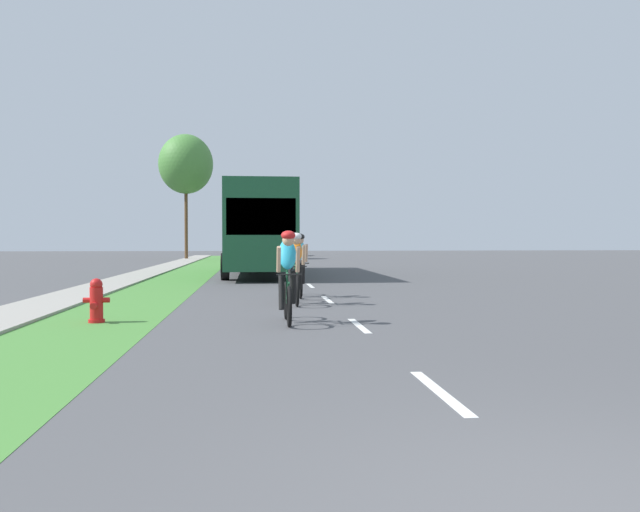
{
  "coord_description": "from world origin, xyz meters",
  "views": [
    {
      "loc": [
        -1.73,
        -2.86,
        1.43
      ],
      "look_at": [
        0.76,
        21.5,
        0.81
      ],
      "focal_mm": 36.2,
      "sensor_mm": 36.0,
      "label": 1
    }
  ],
  "objects_px": {
    "sedan_silver": "(288,247)",
    "cyclist_trailing": "(296,268)",
    "bus_dark_green": "(260,226)",
    "cyclist_lead": "(288,276)",
    "pickup_black": "(260,248)",
    "fire_hydrant_red": "(96,301)",
    "street_tree_far": "(186,164)",
    "cyclist_distant": "(299,264)"
  },
  "relations": [
    {
      "from": "sedan_silver",
      "to": "cyclist_trailing",
      "type": "bearing_deg",
      "value": -92.76
    },
    {
      "from": "bus_dark_green",
      "to": "cyclist_trailing",
      "type": "bearing_deg",
      "value": -86.91
    },
    {
      "from": "cyclist_lead",
      "to": "pickup_black",
      "type": "xyz_separation_m",
      "value": [
        -0.16,
        33.47,
        0.02
      ]
    },
    {
      "from": "cyclist_lead",
      "to": "pickup_black",
      "type": "relative_size",
      "value": 0.34
    },
    {
      "from": "fire_hydrant_red",
      "to": "sedan_silver",
      "type": "bearing_deg",
      "value": 82.98
    },
    {
      "from": "street_tree_far",
      "to": "sedan_silver",
      "type": "bearing_deg",
      "value": 50.79
    },
    {
      "from": "bus_dark_green",
      "to": "street_tree_far",
      "type": "bearing_deg",
      "value": 103.73
    },
    {
      "from": "fire_hydrant_red",
      "to": "sedan_silver",
      "type": "height_order",
      "value": "sedan_silver"
    },
    {
      "from": "bus_dark_green",
      "to": "sedan_silver",
      "type": "xyz_separation_m",
      "value": [
        2.77,
        30.95,
        -1.21
      ]
    },
    {
      "from": "cyclist_lead",
      "to": "street_tree_far",
      "type": "height_order",
      "value": "street_tree_far"
    },
    {
      "from": "sedan_silver",
      "to": "street_tree_far",
      "type": "height_order",
      "value": "street_tree_far"
    },
    {
      "from": "bus_dark_green",
      "to": "pickup_black",
      "type": "bearing_deg",
      "value": 89.43
    },
    {
      "from": "cyclist_lead",
      "to": "cyclist_distant",
      "type": "xyz_separation_m",
      "value": [
        0.55,
        5.02,
        0.0
      ]
    },
    {
      "from": "cyclist_trailing",
      "to": "street_tree_far",
      "type": "distance_m",
      "value": 34.84
    },
    {
      "from": "cyclist_trailing",
      "to": "sedan_silver",
      "type": "relative_size",
      "value": 0.4
    },
    {
      "from": "cyclist_trailing",
      "to": "cyclist_distant",
      "type": "relative_size",
      "value": 1.0
    },
    {
      "from": "cyclist_distant",
      "to": "pickup_black",
      "type": "distance_m",
      "value": 28.46
    },
    {
      "from": "fire_hydrant_red",
      "to": "pickup_black",
      "type": "height_order",
      "value": "pickup_black"
    },
    {
      "from": "bus_dark_green",
      "to": "sedan_silver",
      "type": "bearing_deg",
      "value": 84.88
    },
    {
      "from": "cyclist_trailing",
      "to": "pickup_black",
      "type": "xyz_separation_m",
      "value": [
        -0.5,
        30.29,
        0.02
      ]
    },
    {
      "from": "cyclist_distant",
      "to": "fire_hydrant_red",
      "type": "bearing_deg",
      "value": -129.65
    },
    {
      "from": "sedan_silver",
      "to": "street_tree_far",
      "type": "distance_m",
      "value": 14.01
    },
    {
      "from": "fire_hydrant_red",
      "to": "bus_dark_green",
      "type": "xyz_separation_m",
      "value": [
        2.93,
        15.35,
        1.61
      ]
    },
    {
      "from": "bus_dark_green",
      "to": "street_tree_far",
      "type": "distance_m",
      "value": 22.38
    },
    {
      "from": "sedan_silver",
      "to": "street_tree_far",
      "type": "bearing_deg",
      "value": -129.21
    },
    {
      "from": "sedan_silver",
      "to": "pickup_black",
      "type": "bearing_deg",
      "value": -101.09
    },
    {
      "from": "sedan_silver",
      "to": "street_tree_far",
      "type": "relative_size",
      "value": 0.47
    },
    {
      "from": "sedan_silver",
      "to": "bus_dark_green",
      "type": "bearing_deg",
      "value": -95.12
    },
    {
      "from": "cyclist_lead",
      "to": "cyclist_distant",
      "type": "height_order",
      "value": "same"
    },
    {
      "from": "cyclist_trailing",
      "to": "bus_dark_green",
      "type": "distance_m",
      "value": 12.66
    },
    {
      "from": "fire_hydrant_red",
      "to": "cyclist_trailing",
      "type": "relative_size",
      "value": 0.44
    },
    {
      "from": "cyclist_distant",
      "to": "sedan_silver",
      "type": "xyz_separation_m",
      "value": [
        1.89,
        41.7,
        -0.04
      ]
    },
    {
      "from": "cyclist_lead",
      "to": "cyclist_distant",
      "type": "distance_m",
      "value": 5.05
    },
    {
      "from": "cyclist_distant",
      "to": "bus_dark_green",
      "type": "relative_size",
      "value": 0.15
    },
    {
      "from": "fire_hydrant_red",
      "to": "pickup_black",
      "type": "bearing_deg",
      "value": 84.64
    },
    {
      "from": "cyclist_distant",
      "to": "sedan_silver",
      "type": "relative_size",
      "value": 0.4
    },
    {
      "from": "cyclist_lead",
      "to": "cyclist_trailing",
      "type": "distance_m",
      "value": 3.2
    },
    {
      "from": "pickup_black",
      "to": "sedan_silver",
      "type": "bearing_deg",
      "value": 78.91
    },
    {
      "from": "bus_dark_green",
      "to": "street_tree_far",
      "type": "relative_size",
      "value": 1.27
    },
    {
      "from": "pickup_black",
      "to": "cyclist_distant",
      "type": "bearing_deg",
      "value": -88.57
    },
    {
      "from": "cyclist_lead",
      "to": "sedan_silver",
      "type": "distance_m",
      "value": 46.78
    },
    {
      "from": "cyclist_lead",
      "to": "sedan_silver",
      "type": "bearing_deg",
      "value": 87.02
    }
  ]
}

